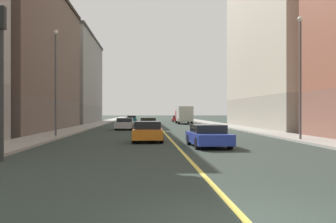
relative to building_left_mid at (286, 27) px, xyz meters
The scene contains 16 objects.
sidewalk_left 16.67m from the building_left_mid, 121.04° to the left, with size 2.76×168.00×0.15m, color #9E9B93.
sidewalk_right 28.92m from the building_left_mid, 158.07° to the left, with size 2.76×168.00×0.15m, color #9E9B93.
lane_center_stripe 21.76m from the building_left_mid, 147.05° to the left, with size 0.16×154.00×0.01m, color #E5D14C.
building_left_mid is the anchor object (origin of this frame).
building_right_midblock 31.08m from the building_left_mid, behind, with size 9.35×25.26×14.67m.
building_right_distant 38.25m from the building_left_mid, 142.85° to the left, with size 9.35×25.27×15.02m.
traffic_light_right_near 38.57m from the building_left_mid, 126.86° to the right, with size 0.40×0.32×6.12m.
street_lamp_left_near 22.97m from the building_left_mid, 107.84° to the right, with size 0.36×0.36×8.11m.
street_lamp_right_near 29.61m from the building_left_mid, 145.26° to the right, with size 0.36×0.36×7.94m.
car_silver 22.56m from the building_left_mid, behind, with size 1.99×4.58×1.27m.
car_red 33.15m from the building_left_mid, 110.20° to the left, with size 1.95×4.49×1.23m.
car_blue 30.23m from the building_left_mid, 118.74° to the right, with size 2.09×4.55×1.24m.
car_teal 34.54m from the building_left_mid, 126.47° to the left, with size 1.84×4.28×1.26m.
car_orange 28.92m from the building_left_mid, 129.14° to the right, with size 1.99×3.96×1.33m.
car_yellow 20.64m from the building_left_mid, 165.45° to the right, with size 1.97×4.37×1.32m.
box_truck 22.25m from the building_left_mid, 123.18° to the left, with size 2.30×7.76×2.79m.
Camera 1 is at (-1.80, -6.69, 1.95)m, focal length 41.70 mm.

